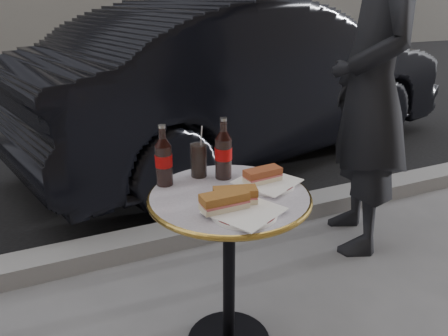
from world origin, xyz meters
name	(u,v)px	position (x,y,z in m)	size (l,w,h in m)	color
asphalt_road	(81,102)	(0.00, 5.00, 0.00)	(40.00, 8.00, 0.00)	black
curb	(167,237)	(0.00, 0.90, 0.05)	(40.00, 0.20, 0.12)	gray
bistro_table	(229,275)	(0.00, 0.00, 0.37)	(0.62, 0.62, 0.73)	#BAB2C4
plate_left	(244,213)	(-0.02, -0.17, 0.74)	(0.23, 0.23, 0.01)	white
plate_right	(267,183)	(0.17, 0.02, 0.74)	(0.22, 0.22, 0.01)	white
sandwich_left_a	(224,202)	(-0.08, -0.13, 0.77)	(0.17, 0.08, 0.06)	#955A25
sandwich_left_b	(235,196)	(-0.02, -0.10, 0.77)	(0.15, 0.07, 0.05)	brown
sandwich_right	(263,176)	(0.15, 0.02, 0.77)	(0.15, 0.07, 0.05)	brown
cola_bottle_left	(163,155)	(-0.20, 0.19, 0.86)	(0.07, 0.07, 0.25)	black
cola_bottle_right	(223,148)	(0.04, 0.15, 0.86)	(0.07, 0.07, 0.25)	black
cola_glass	(199,160)	(-0.04, 0.21, 0.80)	(0.07, 0.07, 0.14)	black
parked_car	(251,80)	(1.22, 2.18, 0.70)	(4.24, 1.47, 1.39)	black
pedestrian	(371,89)	(1.08, 0.49, 0.95)	(0.69, 0.45, 1.89)	black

